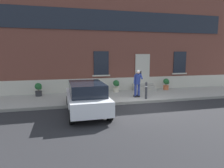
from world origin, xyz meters
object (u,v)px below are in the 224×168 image
hatchback_car_white (86,97)px  planter_olive (79,87)px  bollard_near_person (146,90)px  planter_charcoal (39,89)px  planter_cream (116,86)px  planter_terracotta (166,84)px  person_on_phone (138,82)px

hatchback_car_white → planter_olive: 4.22m
bollard_near_person → planter_olive: 4.62m
hatchback_car_white → bollard_near_person: (3.78, 1.54, -0.08)m
planter_charcoal → planter_olive: 2.63m
bollard_near_person → planter_cream: size_ratio=1.22×
hatchback_car_white → planter_olive: bearing=89.8°
hatchback_car_white → bollard_near_person: hatchback_car_white is taller
planter_charcoal → planter_terracotta: (9.19, 0.12, 0.00)m
planter_olive → planter_cream: bearing=-0.8°
person_on_phone → planter_olive: person_on_phone is taller
person_on_phone → planter_olive: (-3.43, 2.12, -0.54)m
hatchback_car_white → planter_terracotta: bearing=32.1°
planter_olive → person_on_phone: bearing=-31.7°
bollard_near_person → planter_olive: bollard_near_person is taller
hatchback_car_white → bollard_near_person: size_ratio=3.91×
planter_olive → planter_terracotta: bearing=-0.8°
bollard_near_person → person_on_phone: 0.78m
planter_cream → planter_charcoal: bearing=-178.0°
person_on_phone → bollard_near_person: bearing=-51.4°
planter_olive → planter_terracotta: size_ratio=1.00×
bollard_near_person → hatchback_car_white: bearing=-157.8°
person_on_phone → planter_terracotta: 3.78m
hatchback_car_white → person_on_phone: person_on_phone is taller
planter_charcoal → planter_terracotta: same height
planter_terracotta → planter_olive: bearing=179.2°
hatchback_car_white → person_on_phone: bearing=31.3°
bollard_near_person → planter_charcoal: size_ratio=1.22×
planter_cream → planter_terracotta: size_ratio=1.00×
person_on_phone → planter_charcoal: bearing=169.4°
person_on_phone → planter_terracotta: bearing=39.7°
planter_charcoal → planter_cream: bearing=2.0°
planter_charcoal → planter_cream: size_ratio=1.00×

